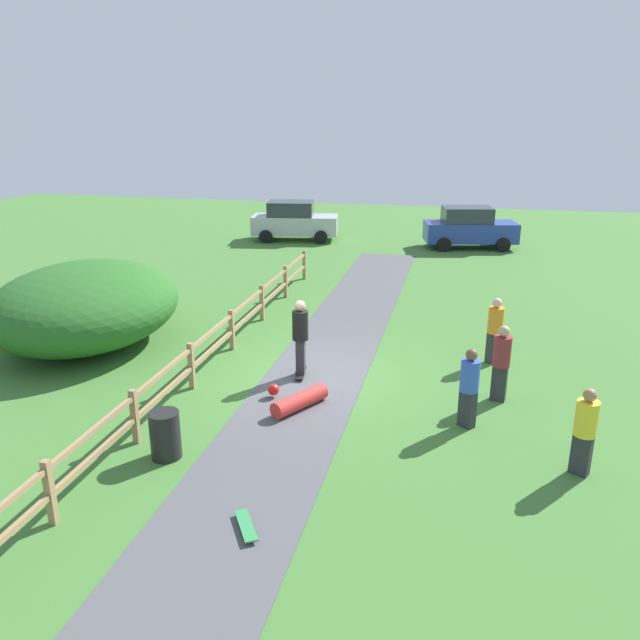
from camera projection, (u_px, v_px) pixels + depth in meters
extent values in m
plane|color=#427533|center=(315.00, 376.00, 15.02)|extent=(60.00, 60.00, 0.00)
cube|color=#515156|center=(315.00, 376.00, 15.02)|extent=(2.40, 28.00, 0.02)
cube|color=#997A51|center=(50.00, 492.00, 9.47)|extent=(0.12, 0.12, 1.10)
cube|color=#997A51|center=(135.00, 416.00, 11.84)|extent=(0.12, 0.12, 1.10)
cube|color=#997A51|center=(191.00, 366.00, 14.22)|extent=(0.12, 0.12, 1.10)
cube|color=#997A51|center=(232.00, 330.00, 16.60)|extent=(0.12, 0.12, 1.10)
cube|color=#997A51|center=(262.00, 303.00, 18.97)|extent=(0.12, 0.12, 1.10)
cube|color=#997A51|center=(286.00, 282.00, 21.35)|extent=(0.12, 0.12, 1.10)
cube|color=#997A51|center=(304.00, 265.00, 23.73)|extent=(0.12, 0.12, 1.10)
cube|color=#997A51|center=(213.00, 348.00, 15.42)|extent=(0.08, 18.00, 0.09)
cube|color=#997A51|center=(212.00, 331.00, 15.28)|extent=(0.08, 18.00, 0.09)
ellipsoid|color=#286023|center=(86.00, 305.00, 16.79)|extent=(4.72, 5.66, 2.24)
cylinder|color=black|center=(165.00, 435.00, 11.37)|extent=(0.56, 0.56, 0.90)
cube|color=black|center=(301.00, 373.00, 15.00)|extent=(0.31, 0.82, 0.02)
cylinder|color=silver|center=(299.00, 370.00, 15.28)|extent=(0.04, 0.06, 0.06)
cylinder|color=silver|center=(305.00, 370.00, 15.27)|extent=(0.04, 0.06, 0.06)
cylinder|color=silver|center=(296.00, 379.00, 14.75)|extent=(0.04, 0.06, 0.06)
cylinder|color=silver|center=(302.00, 379.00, 14.74)|extent=(0.04, 0.06, 0.06)
cube|color=#2D2D33|center=(301.00, 356.00, 14.86)|extent=(0.24, 0.34, 0.85)
cylinder|color=black|center=(300.00, 325.00, 14.62)|extent=(0.43, 0.43, 0.70)
sphere|color=tan|center=(300.00, 306.00, 14.47)|extent=(0.25, 0.25, 0.25)
cylinder|color=red|center=(300.00, 401.00, 13.29)|extent=(1.02, 1.40, 0.36)
sphere|color=red|center=(274.00, 390.00, 13.83)|extent=(0.26, 0.26, 0.26)
cube|color=#338C4C|center=(246.00, 525.00, 9.44)|extent=(0.59, 0.79, 0.02)
cylinder|color=silver|center=(238.00, 518.00, 9.68)|extent=(0.06, 0.07, 0.06)
cylinder|color=silver|center=(247.00, 516.00, 9.73)|extent=(0.06, 0.07, 0.06)
cylinder|color=silver|center=(245.00, 540.00, 9.18)|extent=(0.06, 0.07, 0.06)
cylinder|color=silver|center=(255.00, 538.00, 9.22)|extent=(0.06, 0.07, 0.06)
cube|color=#2D2D33|center=(493.00, 347.00, 15.77)|extent=(0.38, 0.35, 0.79)
cylinder|color=orange|center=(496.00, 320.00, 15.54)|extent=(0.53, 0.53, 0.66)
sphere|color=beige|center=(497.00, 303.00, 15.40)|extent=(0.24, 0.24, 0.24)
cube|color=#2D2D33|center=(467.00, 409.00, 12.51)|extent=(0.37, 0.36, 0.78)
cylinder|color=blue|center=(470.00, 376.00, 12.28)|extent=(0.53, 0.53, 0.65)
sphere|color=brown|center=(472.00, 355.00, 12.14)|extent=(0.24, 0.24, 0.24)
cube|color=#2D2D33|center=(581.00, 454.00, 10.85)|extent=(0.38, 0.33, 0.76)
cylinder|color=yellow|center=(587.00, 418.00, 10.63)|extent=(0.51, 0.51, 0.63)
sphere|color=#9E704C|center=(590.00, 395.00, 10.50)|extent=(0.23, 0.23, 0.23)
cube|color=#2D2D33|center=(499.00, 383.00, 13.66)|extent=(0.36, 0.26, 0.81)
cylinder|color=maroon|center=(502.00, 351.00, 13.42)|extent=(0.45, 0.45, 0.68)
sphere|color=tan|center=(504.00, 331.00, 13.28)|extent=(0.24, 0.24, 0.24)
cube|color=#283D99|center=(470.00, 232.00, 29.17)|extent=(4.47, 2.56, 0.90)
cube|color=#2D333D|center=(467.00, 215.00, 28.92)|extent=(2.48, 1.99, 0.70)
cylinder|color=black|center=(494.00, 238.00, 30.12)|extent=(0.68, 0.37, 0.64)
cylinder|color=black|center=(503.00, 245.00, 28.45)|extent=(0.68, 0.37, 0.64)
cylinder|color=black|center=(438.00, 238.00, 30.16)|extent=(0.68, 0.37, 0.64)
cylinder|color=black|center=(444.00, 245.00, 28.49)|extent=(0.68, 0.37, 0.64)
cube|color=#B7B7BC|center=(295.00, 225.00, 31.01)|extent=(4.42, 2.36, 0.90)
cube|color=#2D333D|center=(291.00, 208.00, 30.77)|extent=(2.42, 1.90, 0.70)
cylinder|color=black|center=(323.00, 231.00, 31.90)|extent=(0.67, 0.34, 0.64)
cylinder|color=black|center=(321.00, 237.00, 30.23)|extent=(0.67, 0.34, 0.64)
cylinder|color=black|center=(271.00, 230.00, 32.07)|extent=(0.67, 0.34, 0.64)
cylinder|color=black|center=(266.00, 237.00, 30.40)|extent=(0.67, 0.34, 0.64)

